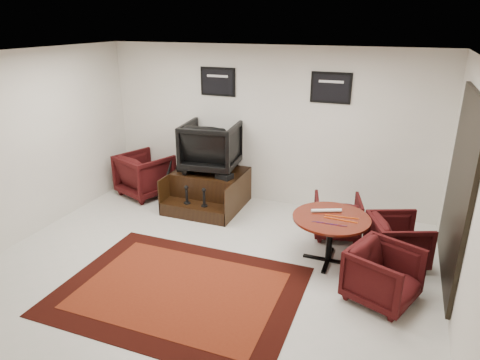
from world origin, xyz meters
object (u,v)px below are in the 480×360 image
object	(u,v)px
shine_podium	(209,190)
shine_chair	(211,144)
table_chair_window	(398,238)
table_chair_back	(337,214)
table_chair_corner	(384,273)
armchair_side	(145,172)
meeting_table	(331,223)

from	to	relation	value
shine_podium	shine_chair	world-z (taller)	shine_chair
table_chair_window	table_chair_back	bearing A→B (deg)	38.54
table_chair_corner	table_chair_back	bearing A→B (deg)	50.00
armchair_side	shine_chair	bearing A→B (deg)	-153.74
shine_chair	meeting_table	xyz separation A→B (m)	(2.37, -1.31, -0.52)
shine_podium	table_chair_back	xyz separation A→B (m)	(2.35, -0.35, 0.06)
table_chair_window	shine_podium	bearing A→B (deg)	53.25
shine_podium	table_chair_corner	distance (m)	3.62
shine_chair	table_chair_window	xyz separation A→B (m)	(3.26, -1.00, -0.75)
shine_chair	table_chair_back	bearing A→B (deg)	162.58
shine_chair	table_chair_window	world-z (taller)	shine_chair
shine_podium	table_chair_back	size ratio (longest dim) A/B	1.80
meeting_table	table_chair_corner	bearing A→B (deg)	-41.18
meeting_table	table_chair_back	bearing A→B (deg)	91.86
shine_chair	meeting_table	bearing A→B (deg)	145.29
table_chair_back	table_chair_corner	distance (m)	1.68
meeting_table	table_chair_corner	xyz separation A→B (m)	(0.75, -0.66, -0.22)
table_chair_back	shine_chair	bearing A→B (deg)	-25.23
table_chair_back	table_chair_corner	bearing A→B (deg)	104.04
armchair_side	table_chair_corner	world-z (taller)	armchair_side
armchair_side	table_chair_window	bearing A→B (deg)	-169.33
table_chair_window	table_chair_corner	size ratio (longest dim) A/B	0.98
table_chair_window	meeting_table	bearing A→B (deg)	87.45
shine_podium	table_chair_back	world-z (taller)	table_chair_back
shine_podium	table_chair_corner	size ratio (longest dim) A/B	1.68
shine_chair	meeting_table	world-z (taller)	shine_chair
shine_podium	armchair_side	xyz separation A→B (m)	(-1.36, 0.02, 0.15)
meeting_table	table_chair_window	world-z (taller)	table_chair_window
armchair_side	table_chair_back	size ratio (longest dim) A/B	1.26
shine_chair	armchair_side	world-z (taller)	shine_chair
shine_podium	table_chair_window	xyz separation A→B (m)	(3.26, -0.86, 0.08)
armchair_side	table_chair_window	world-z (taller)	armchair_side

